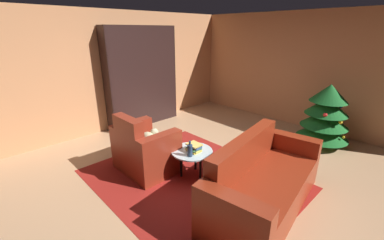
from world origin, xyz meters
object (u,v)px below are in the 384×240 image
Objects in this scene: coffee_table at (192,153)px; couch_red at (262,184)px; bottle_on_table at (190,150)px; armchair_red at (144,151)px; bookshelf_unit at (146,77)px; book_stack_on_table at (194,147)px; decorated_tree at (325,115)px.

couch_red is at bearing 8.02° from coffee_table.
bottle_on_table is (-1.01, -0.30, 0.20)m from couch_red.
armchair_red reaches higher than couch_red.
coffee_table is at bearing -19.60° from bookshelf_unit.
bookshelf_unit reaches higher than coffee_table.
couch_red is (1.75, 0.59, -0.03)m from armchair_red.
book_stack_on_table is at bearing -172.01° from couch_red.
bottle_on_table is at bearing -54.01° from coffee_table.
armchair_red is 1.52× the size of coffee_table.
couch_red is 8.77× the size of bottle_on_table.
armchair_red is 0.77m from coffee_table.
bookshelf_unit reaches higher than couch_red.
bottle_on_table is (2.57, -1.02, -0.60)m from bookshelf_unit.
bottle_on_table reaches higher than coffee_table.
armchair_red is 0.79× the size of decorated_tree.
couch_red is 1.73× the size of decorated_tree.
bottle_on_table is (0.73, 0.30, 0.17)m from armchair_red.
bookshelf_unit is at bearing 168.62° from couch_red.
book_stack_on_table is 2.74m from decorated_tree.
bookshelf_unit reaches higher than decorated_tree.
bookshelf_unit is 3.56× the size of coffee_table.
decorated_tree is (1.58, 3.03, 0.27)m from armchair_red.
bookshelf_unit is at bearing 160.40° from coffee_table.
couch_red reaches higher than bottle_on_table.
decorated_tree reaches higher than couch_red.
book_stack_on_table is (-1.08, -0.15, 0.17)m from couch_red.
coffee_table is (2.47, -0.88, -0.74)m from bookshelf_unit.
bookshelf_unit reaches higher than book_stack_on_table.
bookshelf_unit is 3.86m from decorated_tree.
book_stack_on_table is 0.20× the size of decorated_tree.
armchair_red is at bearing -157.82° from bottle_on_table.
couch_red is 2.46m from decorated_tree.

